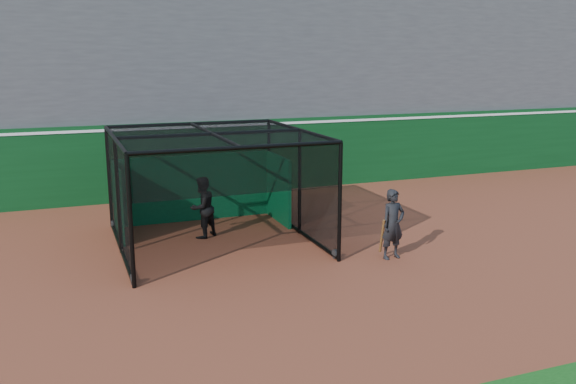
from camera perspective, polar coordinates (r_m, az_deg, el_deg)
name	(u,v)px	position (r m, az deg, el deg)	size (l,w,h in m)	color
ground	(291,278)	(13.11, 0.30, -8.02)	(120.00, 120.00, 0.00)	brown
outfield_wall	(200,157)	(20.70, -8.24, 3.22)	(50.00, 0.50, 2.50)	#0B3C17
grandstand	(175,60)	(24.12, -10.51, 12.07)	(50.00, 7.85, 8.95)	#4C4C4F
batting_cage	(214,189)	(15.27, -6.98, 0.26)	(4.70, 4.96, 2.76)	black
batter	(202,207)	(15.87, -8.02, -1.44)	(0.78, 0.61, 1.60)	black
on_deck_player	(393,224)	(14.29, 9.79, -3.00)	(0.64, 0.46, 1.64)	black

